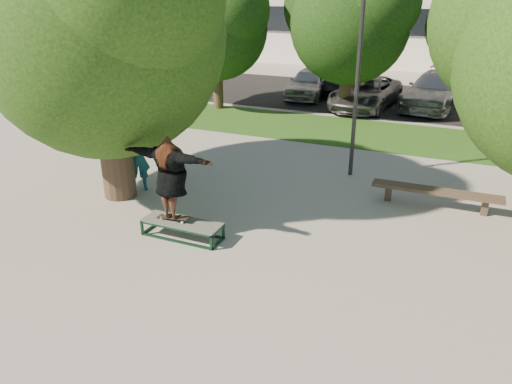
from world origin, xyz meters
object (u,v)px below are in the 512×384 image
at_px(grind_box, 182,229).
at_px(bench, 436,192).
at_px(tree_left, 101,20).
at_px(lamppost, 359,66).
at_px(car_dark, 346,81).
at_px(bystander, 137,157).
at_px(car_silver_b, 436,90).
at_px(car_grey, 366,93).
at_px(car_silver_a, 310,83).

bearing_deg(grind_box, bench, 38.24).
xyz_separation_m(tree_left, grind_box, (2.83, -1.46, -4.23)).
height_order(lamppost, car_dark, lamppost).
relative_size(lamppost, bystander, 3.30).
relative_size(lamppost, car_silver_b, 1.14).
xyz_separation_m(bench, car_grey, (-3.96, 10.17, 0.29)).
distance_m(tree_left, car_grey, 13.71).
bearing_deg(car_silver_a, bystander, -95.46).
distance_m(bystander, car_dark, 15.07).
distance_m(bench, car_silver_a, 13.37).
distance_m(bystander, car_grey, 12.66).
height_order(tree_left, car_silver_b, tree_left).
bearing_deg(tree_left, car_silver_b, 64.44).
bearing_deg(bystander, car_grey, 29.20).
xyz_separation_m(car_grey, car_silver_b, (2.86, 1.37, 0.09)).
distance_m(bench, car_dark, 14.11).
height_order(lamppost, car_silver_a, lamppost).
bearing_deg(car_grey, bench, -63.56).
relative_size(tree_left, lamppost, 1.16).
bearing_deg(lamppost, car_silver_b, 82.11).
bearing_deg(car_silver_a, car_dark, 44.73).
bearing_deg(car_grey, car_silver_a, 163.27).
bearing_deg(car_silver_a, tree_left, -96.67).
distance_m(grind_box, car_dark, 16.89).
xyz_separation_m(grind_box, car_silver_b, (3.86, 15.45, 0.59)).
bearing_deg(car_grey, car_dark, 125.51).
distance_m(tree_left, lamppost, 6.70).
xyz_separation_m(car_dark, car_silver_b, (4.49, -1.42, 0.12)).
relative_size(lamppost, car_silver_a, 1.46).
bearing_deg(car_silver_a, bench, -61.82).
xyz_separation_m(car_silver_a, car_grey, (3.04, -1.22, -0.02)).
bearing_deg(lamppost, car_silver_a, 114.37).
bearing_deg(bench, grind_box, -142.63).
height_order(tree_left, car_grey, tree_left).
bearing_deg(car_dark, car_grey, -48.43).
relative_size(car_silver_a, car_dark, 1.04).
distance_m(car_silver_a, car_grey, 3.27).
bearing_deg(bystander, car_dark, 38.14).
distance_m(bystander, bench, 7.76).
relative_size(grind_box, car_dark, 0.45).
relative_size(car_silver_a, car_grey, 0.84).
height_order(tree_left, grind_box, tree_left).
xyz_separation_m(tree_left, car_dark, (2.20, 15.41, -3.76)).
distance_m(car_silver_a, car_dark, 2.10).
height_order(grind_box, bystander, bystander).
distance_m(lamppost, car_silver_a, 11.17).
relative_size(tree_left, bystander, 3.85).
relative_size(lamppost, car_dark, 1.52).
distance_m(lamppost, car_silver_b, 10.45).
relative_size(grind_box, car_grey, 0.36).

